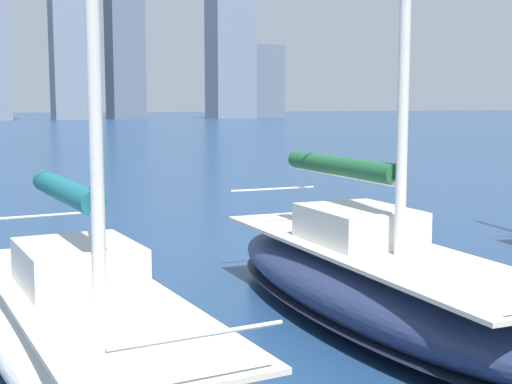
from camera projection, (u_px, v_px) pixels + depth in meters
sailboat_forest at (374, 278)px, 11.06m from camera, size 2.88×8.62×10.92m
sailboat_teal at (88, 325)px, 8.87m from camera, size 2.57×7.66×11.12m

